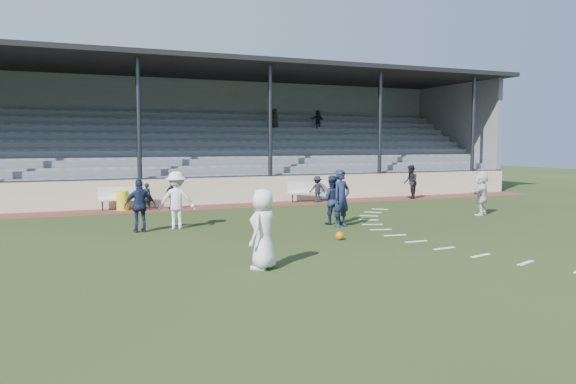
{
  "coord_description": "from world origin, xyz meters",
  "views": [
    {
      "loc": [
        -6.58,
        -12.91,
        2.77
      ],
      "look_at": [
        0.0,
        2.5,
        1.3
      ],
      "focal_mm": 35.0,
      "sensor_mm": 36.0,
      "label": 1
    }
  ],
  "objects_px": {
    "trash_bin": "(123,201)",
    "football": "(340,236)",
    "player_navy_lead": "(341,198)",
    "official": "(411,182)",
    "bench_left": "(124,196)",
    "player_white_lead": "(263,229)",
    "bench_right": "(309,190)"
  },
  "relations": [
    {
      "from": "trash_bin",
      "to": "football",
      "type": "height_order",
      "value": "trash_bin"
    },
    {
      "from": "player_navy_lead",
      "to": "official",
      "type": "relative_size",
      "value": 1.14
    },
    {
      "from": "bench_left",
      "to": "player_navy_lead",
      "type": "distance_m",
      "value": 9.76
    },
    {
      "from": "bench_left",
      "to": "player_white_lead",
      "type": "height_order",
      "value": "player_white_lead"
    },
    {
      "from": "bench_right",
      "to": "player_navy_lead",
      "type": "relative_size",
      "value": 1.07
    },
    {
      "from": "trash_bin",
      "to": "player_white_lead",
      "type": "xyz_separation_m",
      "value": [
        1.55,
        -12.23,
        0.47
      ]
    },
    {
      "from": "trash_bin",
      "to": "player_white_lead",
      "type": "distance_m",
      "value": 12.34
    },
    {
      "from": "bench_right",
      "to": "trash_bin",
      "type": "relative_size",
      "value": 2.57
    },
    {
      "from": "bench_left",
      "to": "player_white_lead",
      "type": "bearing_deg",
      "value": -78.82
    },
    {
      "from": "football",
      "to": "official",
      "type": "xyz_separation_m",
      "value": [
        8.84,
        9.03,
        0.73
      ]
    },
    {
      "from": "player_white_lead",
      "to": "player_navy_lead",
      "type": "relative_size",
      "value": 0.93
    },
    {
      "from": "official",
      "to": "bench_right",
      "type": "bearing_deg",
      "value": -72.59
    },
    {
      "from": "player_navy_lead",
      "to": "official",
      "type": "bearing_deg",
      "value": 23.23
    },
    {
      "from": "player_white_lead",
      "to": "player_navy_lead",
      "type": "xyz_separation_m",
      "value": [
        4.54,
        4.78,
        0.06
      ]
    },
    {
      "from": "football",
      "to": "player_navy_lead",
      "type": "bearing_deg",
      "value": 60.46
    },
    {
      "from": "bench_left",
      "to": "official",
      "type": "distance_m",
      "value": 13.66
    },
    {
      "from": "football",
      "to": "player_white_lead",
      "type": "distance_m",
      "value": 4.27
    },
    {
      "from": "bench_right",
      "to": "player_white_lead",
      "type": "relative_size",
      "value": 1.14
    },
    {
      "from": "bench_right",
      "to": "player_navy_lead",
      "type": "height_order",
      "value": "player_navy_lead"
    },
    {
      "from": "official",
      "to": "player_navy_lead",
      "type": "bearing_deg",
      "value": -23.52
    },
    {
      "from": "football",
      "to": "official",
      "type": "bearing_deg",
      "value": 45.61
    },
    {
      "from": "bench_right",
      "to": "trash_bin",
      "type": "height_order",
      "value": "bench_right"
    },
    {
      "from": "football",
      "to": "bench_left",
      "type": "bearing_deg",
      "value": 115.93
    },
    {
      "from": "bench_right",
      "to": "football",
      "type": "relative_size",
      "value": 8.43
    },
    {
      "from": "trash_bin",
      "to": "player_navy_lead",
      "type": "height_order",
      "value": "player_navy_lead"
    },
    {
      "from": "player_white_lead",
      "to": "bench_right",
      "type": "bearing_deg",
      "value": -163.5
    },
    {
      "from": "bench_left",
      "to": "bench_right",
      "type": "height_order",
      "value": "same"
    },
    {
      "from": "bench_left",
      "to": "official",
      "type": "height_order",
      "value": "official"
    },
    {
      "from": "player_navy_lead",
      "to": "player_white_lead",
      "type": "bearing_deg",
      "value": -152.31
    },
    {
      "from": "trash_bin",
      "to": "player_navy_lead",
      "type": "distance_m",
      "value": 9.64
    },
    {
      "from": "football",
      "to": "trash_bin",
      "type": "bearing_deg",
      "value": 116.74
    },
    {
      "from": "football",
      "to": "player_white_lead",
      "type": "height_order",
      "value": "player_white_lead"
    }
  ]
}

